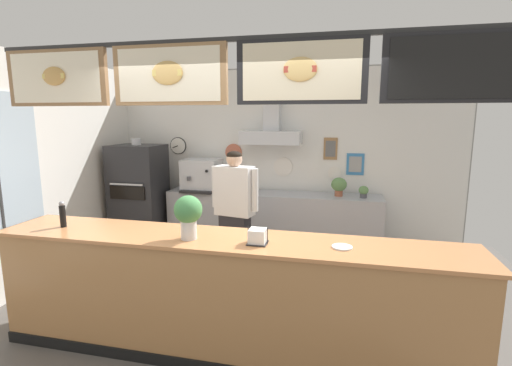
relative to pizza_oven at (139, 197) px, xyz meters
name	(u,v)px	position (x,y,z in m)	size (l,w,h in m)	color
ground_plane	(234,336)	(2.15, -2.08, -0.82)	(6.65, 6.65, 0.00)	#514C47
back_wall_assembly	(280,154)	(2.14, 0.50, 0.68)	(5.44, 2.86, 2.79)	gray
service_counter	(226,296)	(2.15, -2.32, -0.29)	(4.09, 0.64, 1.05)	#B77F4C
back_prep_counter	(272,223)	(2.07, 0.29, -0.37)	(3.24, 0.55, 0.91)	#A3A5AD
pizza_oven	(139,197)	(0.00, 0.00, 0.00)	(0.75, 0.68, 1.73)	#232326
shop_worker	(235,214)	(1.83, -0.92, 0.07)	(0.61, 0.30, 1.65)	#232328
espresso_machine	(202,175)	(0.95, 0.27, 0.34)	(0.56, 0.54, 0.49)	silver
potted_basil	(227,183)	(1.35, 0.27, 0.22)	(0.17, 0.17, 0.22)	#9E563D
potted_thyme	(339,185)	(3.05, 0.31, 0.25)	(0.23, 0.23, 0.27)	#9E563D
potted_rosemary	(364,191)	(3.40, 0.25, 0.19)	(0.14, 0.14, 0.17)	#4C4C51
napkin_holder	(258,237)	(2.45, -2.39, 0.29)	(0.17, 0.16, 0.14)	#262628
pepper_grinder	(63,214)	(0.60, -2.34, 0.35)	(0.05, 0.05, 0.24)	black
basil_vase	(188,214)	(1.86, -2.40, 0.44)	(0.23, 0.23, 0.37)	silver
condiment_plate	(342,247)	(3.11, -2.34, 0.24)	(0.16, 0.16, 0.01)	white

